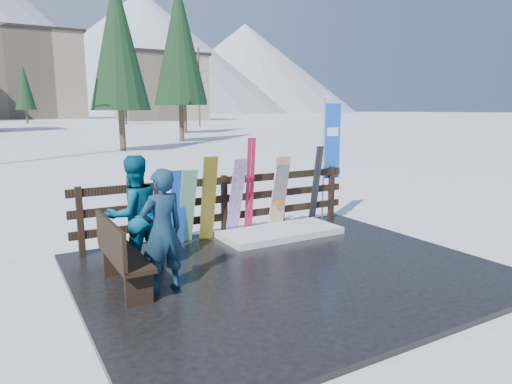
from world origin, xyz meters
TOP-DOWN VIEW (x-y plane):
  - ground at (0.00, 0.00)m, footprint 700.00×700.00m
  - deck at (0.00, 0.00)m, footprint 6.00×5.00m
  - fence at (0.00, 2.20)m, footprint 5.60×0.10m
  - snow_patch at (0.89, 1.60)m, footprint 2.30×1.00m
  - bench at (-2.40, 0.43)m, footprint 0.41×1.50m
  - snowboard_0 at (-1.01, 1.98)m, footprint 0.27×0.28m
  - snowboard_1 at (-0.84, 1.98)m, footprint 0.28×0.41m
  - snowboard_2 at (-0.42, 1.98)m, footprint 0.27×0.32m
  - snowboard_3 at (0.14, 1.98)m, footprint 0.26×0.44m
  - snowboard_4 at (1.08, 1.98)m, footprint 0.30×0.36m
  - snowboard_5 at (1.11, 1.98)m, footprint 0.32×0.29m
  - ski_pair_a at (0.48, 2.05)m, footprint 0.16×0.19m
  - ski_pair_b at (2.06, 2.05)m, footprint 0.17×0.27m
  - rental_flag at (2.57, 2.25)m, footprint 0.45×0.04m
  - person_front at (-1.91, 0.12)m, footprint 0.66×0.49m
  - person_back at (-2.03, 1.01)m, footprint 0.95×0.80m
  - resort_buildings at (1.03, 115.41)m, footprint 73.00×87.60m
  - trees at (2.43, 49.55)m, footprint 42.27×68.86m

SIDE VIEW (x-z plane):
  - ground at x=0.00m, z-range 0.00..0.00m
  - deck at x=0.00m, z-range 0.00..0.08m
  - snow_patch at x=0.89m, z-range 0.08..0.20m
  - bench at x=-2.40m, z-range 0.11..1.08m
  - fence at x=0.00m, z-range 0.16..1.31m
  - snowboard_4 at x=1.08m, z-range 0.08..1.42m
  - snowboard_0 at x=-1.01m, z-range 0.08..1.44m
  - snowboard_1 at x=-0.84m, z-range 0.08..1.44m
  - snowboard_5 at x=1.11m, z-range 0.08..1.56m
  - snowboard_3 at x=0.14m, z-range 0.08..1.58m
  - snowboard_2 at x=-0.42m, z-range 0.08..1.64m
  - person_front at x=-1.91m, z-range 0.08..1.72m
  - ski_pair_b at x=2.06m, z-range 0.08..1.72m
  - person_back at x=-2.03m, z-range 0.08..1.81m
  - ski_pair_a at x=0.48m, z-range 0.08..1.93m
  - rental_flag at x=2.57m, z-range 0.39..2.99m
  - trees at x=2.43m, z-range -0.68..12.20m
  - resort_buildings at x=1.03m, z-range -1.49..21.11m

